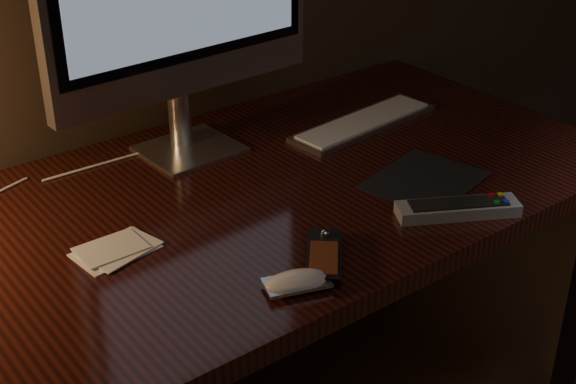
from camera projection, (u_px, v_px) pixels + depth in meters
desk at (207, 244)px, 1.58m from camera, size 1.60×0.75×0.75m
keyboard at (364, 122)px, 1.77m from camera, size 0.38×0.14×0.01m
mousepad at (425, 180)px, 1.53m from camera, size 0.25×0.22×0.00m
mouse at (297, 283)px, 1.22m from camera, size 0.11×0.08×0.02m
media_remote at (324, 256)px, 1.28m from camera, size 0.14×0.15×0.03m
tv_remote at (458, 208)px, 1.42m from camera, size 0.22×0.15×0.03m
papers at (115, 250)px, 1.31m from camera, size 0.14×0.10×0.01m
cable at (42, 187)px, 1.51m from camera, size 0.62×0.08×0.01m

